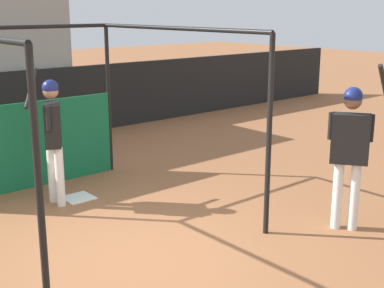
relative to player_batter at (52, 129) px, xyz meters
name	(u,v)px	position (x,y,z in m)	size (l,w,h in m)	color
ground_plane	(134,258)	(-0.16, -2.28, -1.16)	(60.00, 60.00, 0.00)	#935B38
batting_cage	(46,123)	(0.03, 0.27, 0.05)	(3.15, 3.84, 2.62)	black
home_plate	(78,198)	(0.35, -0.01, -1.15)	(0.44, 0.44, 0.02)	white
player_batter	(52,129)	(0.00, 0.00, 0.00)	(0.58, 0.93, 2.00)	white
player_waiting	(351,143)	(2.49, -3.39, 0.03)	(0.72, 0.69, 2.24)	white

